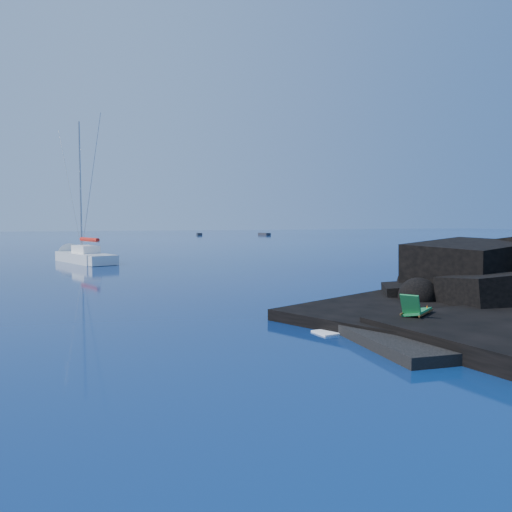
# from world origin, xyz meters

# --- Properties ---
(ground) EXTENTS (400.00, 400.00, 0.00)m
(ground) POSITION_xyz_m (0.00, 0.00, 0.00)
(ground) COLOR #030E36
(ground) RESTS_ON ground
(beach) EXTENTS (9.08, 6.86, 0.70)m
(beach) POSITION_xyz_m (4.50, 0.50, 0.00)
(beach) COLOR black
(beach) RESTS_ON ground
(surf_foam) EXTENTS (10.00, 8.00, 0.06)m
(surf_foam) POSITION_xyz_m (5.00, 5.00, 0.00)
(surf_foam) COLOR white
(surf_foam) RESTS_ON ground
(sailboat) EXTENTS (6.60, 13.24, 13.67)m
(sailboat) POSITION_xyz_m (-6.20, 38.38, 0.00)
(sailboat) COLOR silver
(sailboat) RESTS_ON ground
(deck_chair) EXTENTS (1.92, 1.64, 1.23)m
(deck_chair) POSITION_xyz_m (3.30, 1.75, 0.96)
(deck_chair) COLOR #186D37
(deck_chair) RESTS_ON beach
(towel) EXTENTS (2.15, 1.24, 0.05)m
(towel) POSITION_xyz_m (4.56, -1.05, 0.38)
(towel) COLOR white
(towel) RESTS_ON beach
(sunbather) EXTENTS (1.97, 0.73, 0.26)m
(sunbather) POSITION_xyz_m (4.56, -1.05, 0.53)
(sunbather) COLOR tan
(sunbather) RESTS_ON towel
(marker_cone) EXTENTS (0.42, 0.42, 0.55)m
(marker_cone) POSITION_xyz_m (3.90, 1.92, 0.63)
(marker_cone) COLOR #D95D0B
(marker_cone) RESTS_ON beach
(distant_boat_a) EXTENTS (2.18, 4.64, 0.59)m
(distant_boat_a) POSITION_xyz_m (30.20, 127.86, 0.00)
(distant_boat_a) COLOR #242529
(distant_boat_a) RESTS_ON ground
(distant_boat_b) EXTENTS (2.14, 4.95, 0.64)m
(distant_boat_b) POSITION_xyz_m (47.40, 120.00, 0.00)
(distant_boat_b) COLOR #29282E
(distant_boat_b) RESTS_ON ground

